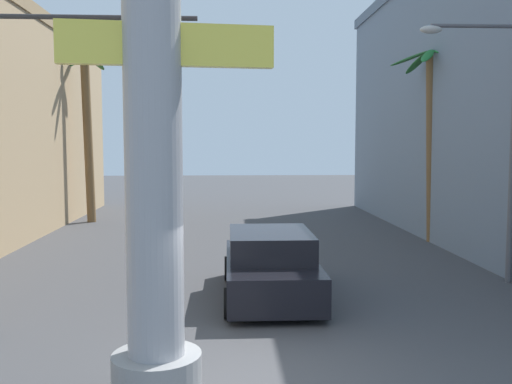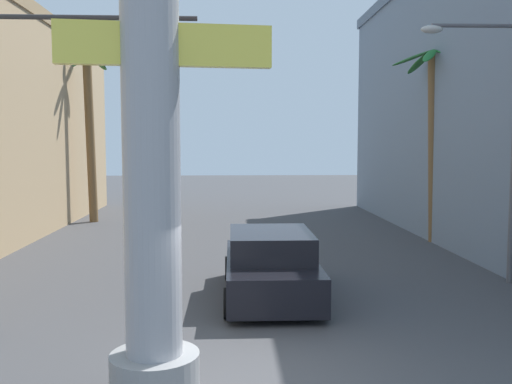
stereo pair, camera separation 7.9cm
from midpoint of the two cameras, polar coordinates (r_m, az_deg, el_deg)
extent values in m
plane|color=#424244|center=(18.66, -0.77, -6.28)|extent=(93.07, 93.07, 0.00)
cylinder|color=#9E9EA3|center=(7.81, -10.18, 7.40)|extent=(0.78, 0.78, 7.92)
cylinder|color=gray|center=(8.46, -9.79, -17.85)|extent=(1.25, 1.25, 0.70)
cube|color=#F2E04C|center=(7.89, -8.80, 14.34)|extent=(2.86, 0.47, 0.56)
cylinder|color=#59595E|center=(15.80, 21.25, 15.24)|extent=(2.22, 0.10, 0.10)
ellipsoid|color=beige|center=(15.38, 17.32, 15.27)|extent=(0.56, 0.28, 0.20)
cylinder|color=#333333|center=(12.44, -18.98, 16.21)|extent=(5.50, 0.10, 0.10)
cube|color=black|center=(11.98, -9.75, 14.65)|extent=(0.24, 0.24, 0.70)
sphere|color=red|center=(11.89, -9.84, 15.80)|extent=(0.14, 0.14, 0.14)
sphere|color=yellow|center=(11.85, -9.83, 14.76)|extent=(0.14, 0.14, 0.14)
sphere|color=green|center=(11.81, -9.81, 13.71)|extent=(0.14, 0.14, 0.14)
cylinder|color=black|center=(15.17, -2.53, -7.65)|extent=(0.22, 0.64, 0.64)
cylinder|color=black|center=(15.29, 4.85, -7.56)|extent=(0.22, 0.64, 0.64)
cylinder|color=black|center=(11.98, -2.53, -11.06)|extent=(0.22, 0.64, 0.64)
cylinder|color=black|center=(12.13, 6.87, -10.88)|extent=(0.22, 0.64, 0.64)
cube|color=black|center=(13.55, 1.63, -8.13)|extent=(2.06, 4.71, 0.80)
cube|color=black|center=(13.41, 1.64, -5.22)|extent=(1.89, 2.59, 0.60)
cylinder|color=brown|center=(27.15, -16.15, 5.02)|extent=(0.52, 0.51, 7.55)
ellipsoid|color=#2E6C2D|center=(27.11, -14.92, 12.83)|extent=(1.34, 0.54, 0.45)
ellipsoid|color=#2D632D|center=(27.86, -15.41, 12.43)|extent=(0.81, 1.27, 0.71)
ellipsoid|color=#1E702D|center=(27.83, -17.17, 12.45)|extent=(1.24, 1.01, 0.63)
ellipsoid|color=#32692D|center=(27.03, -17.49, 12.62)|extent=(1.15, 1.09, 0.70)
ellipsoid|color=#2F672D|center=(26.71, -15.90, 12.87)|extent=(0.90, 1.31, 0.55)
cylinder|color=brown|center=(21.83, 17.41, 4.16)|extent=(0.51, 0.55, 6.86)
ellipsoid|color=#2A5D2D|center=(22.12, 19.44, 12.50)|extent=(1.47, 0.56, 0.75)
ellipsoid|color=#29772D|center=(22.71, 17.45, 12.41)|extent=(0.83, 1.49, 0.67)
ellipsoid|color=#276A2D|center=(22.52, 16.17, 12.37)|extent=(0.83, 1.44, 0.82)
ellipsoid|color=#2B662D|center=(21.84, 15.46, 12.80)|extent=(1.51, 0.60, 0.64)
ellipsoid|color=#1F712D|center=(21.22, 17.07, 12.94)|extent=(1.05, 1.42, 0.71)
ellipsoid|color=#20742D|center=(21.39, 18.82, 12.93)|extent=(0.85, 1.52, 0.58)
camera|label=1|loc=(0.04, -89.82, 0.02)|focal=40.00mm
camera|label=2|loc=(0.04, 90.18, -0.02)|focal=40.00mm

